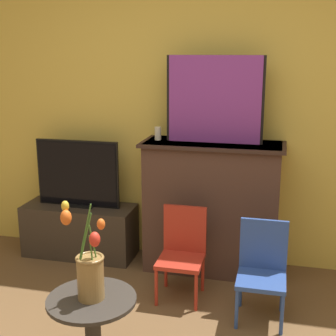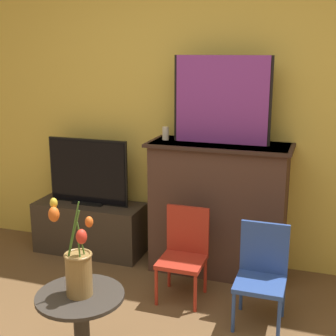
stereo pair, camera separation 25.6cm
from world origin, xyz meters
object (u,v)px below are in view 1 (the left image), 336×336
object	(u,v)px
vase_tulips	(89,270)
tv_monitor	(78,174)
painting	(215,100)
chair_blue	(262,267)
chair_red	(182,249)

from	to	relation	value
vase_tulips	tv_monitor	bearing A→B (deg)	116.19
painting	vase_tulips	size ratio (longest dim) A/B	1.39
painting	chair_blue	bearing A→B (deg)	-55.40
painting	vase_tulips	distance (m)	1.72
tv_monitor	chair_red	distance (m)	1.17
tv_monitor	vase_tulips	xyz separation A→B (m)	(0.74, -1.50, -0.06)
tv_monitor	chair_blue	xyz separation A→B (m)	(1.57, -0.62, -0.37)
chair_blue	vase_tulips	xyz separation A→B (m)	(-0.83, -0.88, 0.31)
painting	chair_red	bearing A→B (deg)	-106.66
tv_monitor	painting	bearing A→B (deg)	0.14
chair_blue	vase_tulips	distance (m)	1.25
chair_red	vase_tulips	xyz separation A→B (m)	(-0.26, -1.03, 0.31)
tv_monitor	chair_blue	distance (m)	1.73
tv_monitor	chair_blue	bearing A→B (deg)	-21.50
painting	chair_red	distance (m)	1.14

